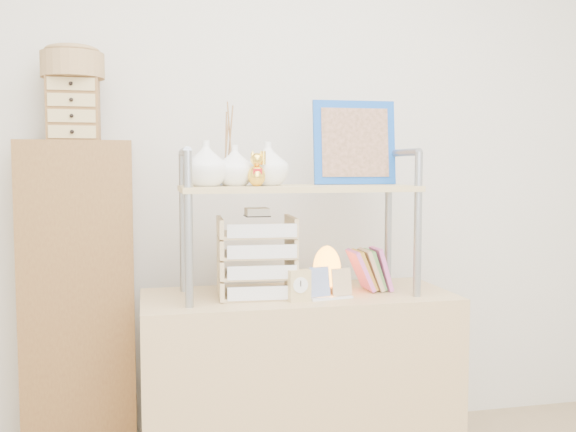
% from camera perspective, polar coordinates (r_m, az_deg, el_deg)
% --- Properties ---
extents(desk, '(1.20, 0.50, 0.75)m').
position_cam_1_polar(desk, '(2.61, 0.89, -15.01)').
color(desk, tan).
rests_on(desk, ground).
extents(cabinet, '(0.45, 0.25, 1.35)m').
position_cam_1_polar(cabinet, '(2.84, -18.08, -7.39)').
color(cabinet, brown).
rests_on(cabinet, ground).
extents(hutch, '(0.90, 0.34, 0.76)m').
position_cam_1_polar(hutch, '(2.46, -0.78, 3.21)').
color(hutch, gray).
rests_on(hutch, desk).
extents(letter_tray, '(0.29, 0.28, 0.34)m').
position_cam_1_polar(letter_tray, '(2.45, -2.78, -4.02)').
color(letter_tray, tan).
rests_on(letter_tray, desk).
extents(salt_lamp, '(0.12, 0.11, 0.18)m').
position_cam_1_polar(salt_lamp, '(2.54, 3.46, -4.66)').
color(salt_lamp, brown).
rests_on(salt_lamp, desk).
extents(desk_clock, '(0.09, 0.05, 0.12)m').
position_cam_1_polar(desk_clock, '(2.37, 1.02, -6.20)').
color(desk_clock, tan).
rests_on(desk_clock, desk).
extents(postcard_stand, '(0.17, 0.07, 0.12)m').
position_cam_1_polar(postcard_stand, '(2.42, 3.80, -6.53)').
color(postcard_stand, white).
rests_on(postcard_stand, desk).
extents(drawer_chest, '(0.20, 0.16, 0.25)m').
position_cam_1_polar(drawer_chest, '(2.77, -18.52, 8.97)').
color(drawer_chest, brown).
rests_on(drawer_chest, cabinet).
extents(woven_basket, '(0.25, 0.25, 0.10)m').
position_cam_1_polar(woven_basket, '(2.79, -18.61, 12.55)').
color(woven_basket, olive).
rests_on(woven_basket, drawer_chest).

